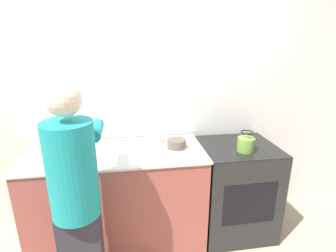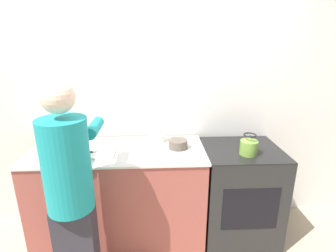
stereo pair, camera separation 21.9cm
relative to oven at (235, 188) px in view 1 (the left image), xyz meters
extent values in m
cube|color=silver|center=(-0.78, 0.39, 0.84)|extent=(8.00, 0.05, 2.60)
cube|color=#9E4C42|center=(-1.14, 0.00, 0.00)|extent=(1.54, 0.65, 0.91)
cube|color=beige|center=(-1.14, 0.00, 0.46)|extent=(1.56, 0.67, 0.02)
cube|color=black|center=(0.00, 0.00, -0.01)|extent=(0.70, 0.65, 0.91)
cube|color=black|center=(0.00, 0.00, 0.45)|extent=(0.70, 0.65, 0.01)
cube|color=black|center=(0.00, -0.32, 0.04)|extent=(0.49, 0.01, 0.40)
cylinder|color=teal|center=(-1.38, -0.60, 0.62)|extent=(0.31, 0.31, 0.64)
sphere|color=beige|center=(-1.38, -0.60, 1.08)|extent=(0.21, 0.21, 0.21)
cylinder|color=teal|center=(-1.51, -0.31, 0.79)|extent=(0.09, 0.30, 0.09)
cylinder|color=teal|center=(-1.25, -0.31, 0.79)|extent=(0.09, 0.30, 0.09)
cube|color=silver|center=(-1.34, -0.07, 0.48)|extent=(0.38, 0.25, 0.02)
cube|color=silver|center=(-1.28, -0.05, 0.49)|extent=(0.14, 0.09, 0.01)
cube|color=black|center=(-1.38, -0.10, 0.49)|extent=(0.09, 0.06, 0.01)
cylinder|color=olive|center=(0.01, -0.13, 0.52)|extent=(0.15, 0.15, 0.13)
cone|color=olive|center=(0.01, -0.13, 0.60)|extent=(0.12, 0.12, 0.03)
sphere|color=black|center=(0.01, -0.13, 0.63)|extent=(0.02, 0.02, 0.02)
torus|color=black|center=(0.01, -0.13, 0.64)|extent=(0.11, 0.11, 0.01)
cylinder|color=brown|center=(-0.59, 0.02, 0.51)|extent=(0.17, 0.17, 0.08)
cylinder|color=silver|center=(-0.78, 0.21, 0.50)|extent=(0.17, 0.17, 0.07)
cylinder|color=tan|center=(-1.58, 0.12, 0.55)|extent=(0.12, 0.12, 0.16)
cylinder|color=#28231E|center=(-1.58, 0.12, 0.64)|extent=(0.12, 0.12, 0.01)
camera|label=1|loc=(-1.01, -2.15, 1.40)|focal=28.00mm
camera|label=2|loc=(-0.79, -2.18, 1.40)|focal=28.00mm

